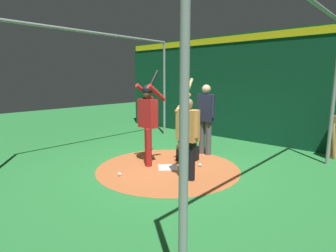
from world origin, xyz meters
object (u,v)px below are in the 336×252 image
(umpire, at_px, (206,115))
(visitor, at_px, (188,133))
(bat_rack, at_px, (334,138))
(baseball_1, at_px, (120,174))
(batter, at_px, (148,116))
(home_plate, at_px, (168,167))
(baseball_0, at_px, (200,165))
(catcher, at_px, (187,146))

(umpire, height_order, visitor, visitor)
(umpire, bearing_deg, visitor, 23.52)
(bat_rack, relative_size, baseball_1, 14.20)
(batter, bearing_deg, umpire, 161.51)
(home_plate, bearing_deg, baseball_1, -20.84)
(home_plate, relative_size, baseball_0, 5.68)
(batter, bearing_deg, baseball_1, 9.19)
(visitor, xyz_separation_m, baseball_0, (-0.78, -0.24, -0.88))
(batter, relative_size, baseball_0, 29.13)
(visitor, distance_m, bat_rack, 4.14)
(home_plate, xyz_separation_m, umpire, (-1.49, -0.04, 1.01))
(visitor, relative_size, baseball_1, 26.71)
(home_plate, distance_m, umpire, 1.81)
(visitor, height_order, baseball_1, visitor)
(baseball_0, xyz_separation_m, baseball_1, (1.59, -0.88, 0.00))
(umpire, distance_m, bat_rack, 3.27)
(visitor, distance_m, baseball_0, 1.20)
(visitor, relative_size, baseball_0, 26.71)
(catcher, relative_size, baseball_0, 13.07)
(home_plate, height_order, catcher, catcher)
(batter, xyz_separation_m, visitor, (0.17, 1.27, -0.19))
(batter, bearing_deg, catcher, 144.55)
(umpire, height_order, baseball_1, umpire)
(umpire, relative_size, bat_rack, 1.72)
(home_plate, height_order, umpire, umpire)
(baseball_0, bearing_deg, batter, -59.66)
(catcher, xyz_separation_m, baseball_0, (0.15, 0.50, -0.34))
(visitor, bearing_deg, home_plate, -107.60)
(baseball_0, bearing_deg, visitor, 16.90)
(home_plate, xyz_separation_m, baseball_0, (-0.55, 0.48, 0.03))
(home_plate, height_order, batter, batter)
(catcher, xyz_separation_m, baseball_1, (1.74, -0.38, -0.34))
(batter, xyz_separation_m, bat_rack, (-3.53, 3.07, -0.63))
(visitor, bearing_deg, umpire, -156.00)
(umpire, xyz_separation_m, baseball_0, (0.95, 0.52, -0.98))
(bat_rack, bearing_deg, baseball_0, -34.85)
(batter, distance_m, umpire, 1.64)
(umpire, distance_m, baseball_0, 1.46)
(home_plate, relative_size, batter, 0.19)
(catcher, bearing_deg, bat_rack, 137.60)
(baseball_0, bearing_deg, umpire, -151.49)
(catcher, xyz_separation_m, bat_rack, (-2.78, 2.53, 0.11))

